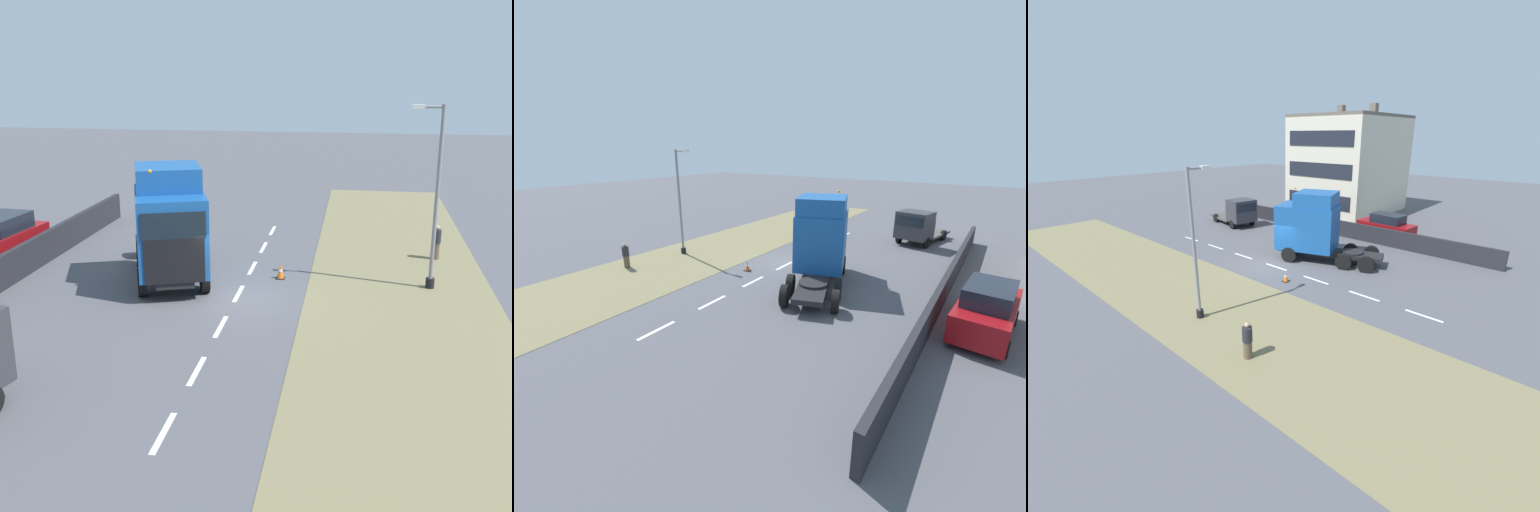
% 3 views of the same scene
% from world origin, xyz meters
% --- Properties ---
extents(ground_plane, '(120.00, 120.00, 0.00)m').
position_xyz_m(ground_plane, '(0.00, 0.00, 0.00)').
color(ground_plane, '#515156').
rests_on(ground_plane, ground).
extents(grass_verge, '(7.00, 44.00, 0.01)m').
position_xyz_m(grass_verge, '(-6.00, 0.00, 0.01)').
color(grass_verge, olive).
rests_on(grass_verge, ground).
extents(lane_markings, '(0.16, 21.00, 0.00)m').
position_xyz_m(lane_markings, '(0.00, -0.70, 0.00)').
color(lane_markings, white).
rests_on(lane_markings, ground).
extents(boundary_wall, '(0.25, 24.00, 1.32)m').
position_xyz_m(boundary_wall, '(9.00, 0.00, 0.66)').
color(boundary_wall, '#232328').
rests_on(boundary_wall, ground).
extents(building_block, '(11.37, 8.75, 11.18)m').
position_xyz_m(building_block, '(18.25, 5.30, 5.05)').
color(building_block, beige).
rests_on(building_block, ground).
extents(lorry_cab, '(4.70, 7.30, 4.76)m').
position_xyz_m(lorry_cab, '(2.78, -1.38, 2.32)').
color(lorry_cab, black).
rests_on(lorry_cab, ground).
extents(flatbed_truck, '(3.23, 5.77, 2.56)m').
position_xyz_m(flatbed_truck, '(5.49, 9.14, 1.36)').
color(flatbed_truck, '#333338').
rests_on(flatbed_truck, ground).
extents(parked_car, '(2.27, 4.66, 2.07)m').
position_xyz_m(parked_car, '(10.79, -3.01, 1.01)').
color(parked_car, maroon).
rests_on(parked_car, ground).
extents(lamp_post, '(1.29, 0.34, 6.92)m').
position_xyz_m(lamp_post, '(-7.08, -2.48, 3.18)').
color(lamp_post, black).
rests_on(lamp_post, ground).
extents(pedestrian, '(0.39, 0.39, 1.54)m').
position_xyz_m(pedestrian, '(-7.76, -6.45, 0.75)').
color(pedestrian, brown).
rests_on(pedestrian, ground).
extents(traffic_cone_lead, '(0.36, 0.36, 0.58)m').
position_xyz_m(traffic_cone_lead, '(-1.34, -2.71, 0.28)').
color(traffic_cone_lead, black).
rests_on(traffic_cone_lead, ground).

